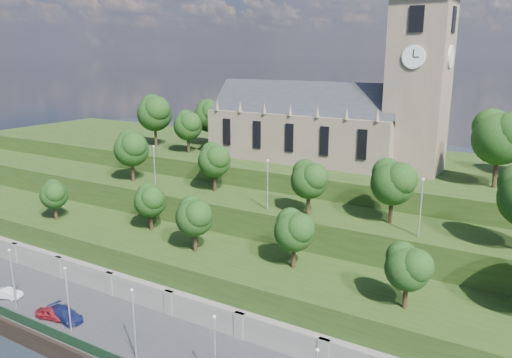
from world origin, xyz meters
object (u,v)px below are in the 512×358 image
Objects in this scene: car_left at (51,313)px; car_middle at (7,293)px; church at (333,117)px; car_right at (66,314)px.

car_left is 0.97× the size of car_middle.
church is at bearing -52.34° from car_middle.
car_right is (-15.39, -42.09, -19.80)m from church.
car_left is at bearing -111.81° from church.
car_right is at bearing -108.97° from car_middle.
car_right reaches higher than car_middle.
car_middle is 0.79× the size of car_right.
car_left is 9.25m from car_middle.
church reaches higher than car_left.
church is at bearing -32.99° from car_left.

